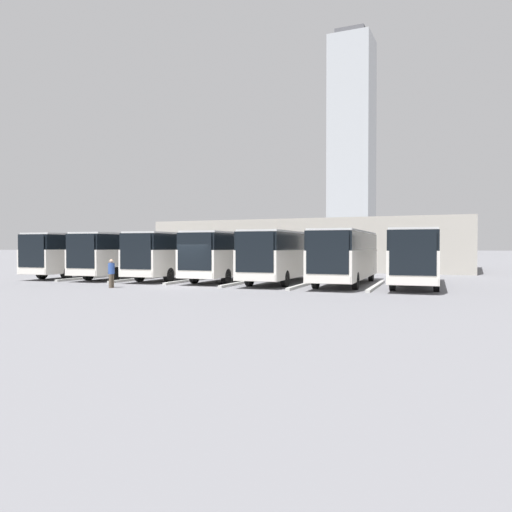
{
  "coord_description": "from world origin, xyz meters",
  "views": [
    {
      "loc": [
        -15.77,
        25.11,
        2.37
      ],
      "look_at": [
        -2.09,
        -5.72,
        1.73
      ],
      "focal_mm": 35.0,
      "sensor_mm": 36.0,
      "label": 1
    }
  ],
  "objects": [
    {
      "name": "bus_0",
      "position": [
        -12.48,
        -6.0,
        1.86
      ],
      "size": [
        3.34,
        11.63,
        3.33
      ],
      "rotation": [
        0.0,
        0.0,
        0.07
      ],
      "color": "silver",
      "rests_on": "ground_plane"
    },
    {
      "name": "bus_1",
      "position": [
        -8.32,
        -5.49,
        1.86
      ],
      "size": [
        3.34,
        11.63,
        3.33
      ],
      "rotation": [
        0.0,
        0.0,
        0.07
      ],
      "color": "silver",
      "rests_on": "ground_plane"
    },
    {
      "name": "curb_divider_4",
      "position": [
        6.24,
        -4.27,
        0.07
      ],
      "size": [
        0.8,
        7.84,
        0.15
      ],
      "primitive_type": "cube",
      "rotation": [
        0.0,
        0.0,
        0.07
      ],
      "color": "#B2B2AD",
      "rests_on": "ground_plane"
    },
    {
      "name": "bus_6",
      "position": [
        12.48,
        -5.42,
        1.86
      ],
      "size": [
        3.34,
        11.63,
        3.33
      ],
      "rotation": [
        0.0,
        0.0,
        0.07
      ],
      "color": "silver",
      "rests_on": "ground_plane"
    },
    {
      "name": "bus_5",
      "position": [
        8.32,
        -5.63,
        1.86
      ],
      "size": [
        3.34,
        11.63,
        3.33
      ],
      "rotation": [
        0.0,
        0.0,
        0.07
      ],
      "color": "silver",
      "rests_on": "ground_plane"
    },
    {
      "name": "office_tower",
      "position": [
        25.92,
        -154.29,
        39.28
      ],
      "size": [
        14.85,
        14.85,
        79.76
      ],
      "color": "#ADB2B7",
      "rests_on": "ground_plane"
    },
    {
      "name": "pedestrian",
      "position": [
        3.43,
        2.35,
        0.88
      ],
      "size": [
        0.41,
        0.41,
        1.64
      ],
      "rotation": [
        0.0,
        0.0,
        4.84
      ],
      "color": "brown",
      "rests_on": "ground_plane"
    },
    {
      "name": "curb_divider_3",
      "position": [
        2.08,
        -4.46,
        0.07
      ],
      "size": [
        0.8,
        7.84,
        0.15
      ],
      "primitive_type": "cube",
      "rotation": [
        0.0,
        0.0,
        0.07
      ],
      "color": "#B2B2AD",
      "rests_on": "ground_plane"
    },
    {
      "name": "curb_divider_5",
      "position": [
        10.4,
        -3.93,
        0.07
      ],
      "size": [
        0.8,
        7.84,
        0.15
      ],
      "primitive_type": "cube",
      "rotation": [
        0.0,
        0.0,
        0.07
      ],
      "color": "#B2B2AD",
      "rests_on": "ground_plane"
    },
    {
      "name": "bus_4",
      "position": [
        4.16,
        -5.97,
        1.86
      ],
      "size": [
        3.34,
        11.63,
        3.33
      ],
      "rotation": [
        0.0,
        0.0,
        0.07
      ],
      "color": "silver",
      "rests_on": "ground_plane"
    },
    {
      "name": "bus_2",
      "position": [
        -4.16,
        -5.59,
        1.86
      ],
      "size": [
        3.34,
        11.63,
        3.33
      ],
      "rotation": [
        0.0,
        0.0,
        0.07
      ],
      "color": "silver",
      "rests_on": "ground_plane"
    },
    {
      "name": "ground_plane",
      "position": [
        0.0,
        0.0,
        0.0
      ],
      "size": [
        600.0,
        600.0,
        0.0
      ],
      "primitive_type": "plane",
      "color": "slate"
    },
    {
      "name": "curb_divider_0",
      "position": [
        -10.4,
        -4.3,
        0.07
      ],
      "size": [
        0.8,
        7.84,
        0.15
      ],
      "primitive_type": "cube",
      "rotation": [
        0.0,
        0.0,
        0.07
      ],
      "color": "#B2B2AD",
      "rests_on": "ground_plane"
    },
    {
      "name": "station_building",
      "position": [
        0.0,
        -25.93,
        2.55
      ],
      "size": [
        31.62,
        15.8,
        5.05
      ],
      "color": "#A8A399",
      "rests_on": "ground_plane"
    },
    {
      "name": "curb_divider_1",
      "position": [
        -6.24,
        -3.79,
        0.07
      ],
      "size": [
        0.8,
        7.84,
        0.15
      ],
      "primitive_type": "cube",
      "rotation": [
        0.0,
        0.0,
        0.07
      ],
      "color": "#B2B2AD",
      "rests_on": "ground_plane"
    },
    {
      "name": "curb_divider_2",
      "position": [
        -2.08,
        -3.9,
        0.07
      ],
      "size": [
        0.8,
        7.84,
        0.15
      ],
      "primitive_type": "cube",
      "rotation": [
        0.0,
        0.0,
        0.07
      ],
      "color": "#B2B2AD",
      "rests_on": "ground_plane"
    },
    {
      "name": "bus_3",
      "position": [
        -0.0,
        -6.15,
        1.86
      ],
      "size": [
        3.34,
        11.63,
        3.33
      ],
      "rotation": [
        0.0,
        0.0,
        0.07
      ],
      "color": "silver",
      "rests_on": "ground_plane"
    }
  ]
}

